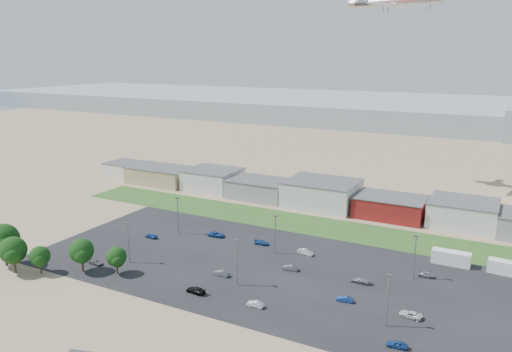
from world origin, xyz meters
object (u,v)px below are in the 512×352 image
Objects in this scene: parked_car_3 at (196,290)px; parked_car_9 at (216,234)px; parked_car_2 at (397,344)px; parked_car_7 at (290,268)px; tree_far_left at (4,242)px; parked_car_4 at (222,273)px; parked_car_6 at (262,243)px; parked_car_5 at (151,236)px; box_trailer_a at (451,258)px; parked_car_10 at (96,262)px; parked_car_12 at (360,280)px; parked_car_13 at (255,304)px; parked_car_11 at (306,252)px; parked_car_8 at (426,274)px; airliner at (394,2)px; parked_car_1 at (345,299)px; parked_car_0 at (410,314)px.

parked_car_9 is (-13.62, 29.38, -0.00)m from parked_car_3.
parked_car_9 is at bearing -124.38° from parked_car_2.
tree_far_left is at bearing -70.27° from parked_car_7.
parked_car_3 reaches higher than parked_car_4.
parked_car_7 is at bearing -130.44° from parked_car_2.
parked_car_6 is (46.00, 39.01, -5.09)m from tree_far_left.
parked_car_9 is (14.71, 8.90, 0.02)m from parked_car_5.
box_trailer_a is 45.30m from parked_car_6.
parked_car_3 is 28.58m from parked_car_10.
parked_car_12 is 1.18× the size of parked_car_13.
parked_car_6 is 0.99× the size of parked_car_11.
parked_car_10 is (-68.76, -28.81, -0.04)m from parked_car_8.
parked_car_8 is (27.71, 10.68, 0.00)m from parked_car_7.
parked_car_3 is 1.23× the size of parked_car_8.
parked_car_3 is at bearing -160.41° from parked_car_9.
airliner is at bearing -16.90° from parked_car_10.
parked_car_9 reaches higher than parked_car_1.
parked_car_1 is 0.74× the size of parked_car_9.
parked_car_11 is at bearing -95.64° from parked_car_6.
parked_car_5 is 69.15m from parked_car_8.
parked_car_3 is at bearing -71.30° from parked_car_0.
airliner is 9.79× the size of parked_car_12.
parked_car_5 reaches higher than parked_car_1.
parked_car_11 is (-28.47, 18.60, 0.07)m from parked_car_0.
box_trailer_a reaches higher than parked_car_5.
parked_car_0 is 1.25× the size of parked_car_1.
parked_car_10 is (-69.13, -9.51, -0.01)m from parked_car_0.
parked_car_5 is (-28.32, 20.48, -0.02)m from parked_car_3.
parked_car_7 is at bearing -171.50° from parked_car_11.
parked_car_9 is at bearing -22.86° from parked_car_10.
parked_car_2 is 0.94× the size of parked_car_4.
parked_car_7 is (12.14, 9.75, -0.01)m from parked_car_4.
parked_car_1 is 0.92× the size of parked_car_7.
parked_car_9 is (-57.59, -10.02, -0.97)m from box_trailer_a.
parked_car_5 is at bearing 108.33° from parked_car_11.
parked_car_3 is at bearing -75.40° from parked_car_1.
parked_car_13 is at bearing -85.53° from parked_car_10.
parked_car_6 is 13.32m from parked_car_9.
tree_far_left reaches higher than parked_car_4.
parked_car_10 is at bearing 146.95° from parked_car_9.
tree_far_left is at bearing 111.68° from parked_car_8.
parked_car_6 is at bearing -136.10° from parked_car_7.
parked_car_12 is at bearing -67.09° from airliner.
tree_far_left is 2.60× the size of parked_car_3.
parked_car_7 is at bearing -61.25° from parked_car_10.
parked_car_5 reaches higher than parked_car_10.
parked_car_5 is (-68.92, 20.98, 0.01)m from parked_car_2.
parked_car_4 is at bearing 73.62° from parked_car_5.
airliner is at bearing -176.61° from parked_car_1.
box_trailer_a is at bearing 109.44° from parked_car_5.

